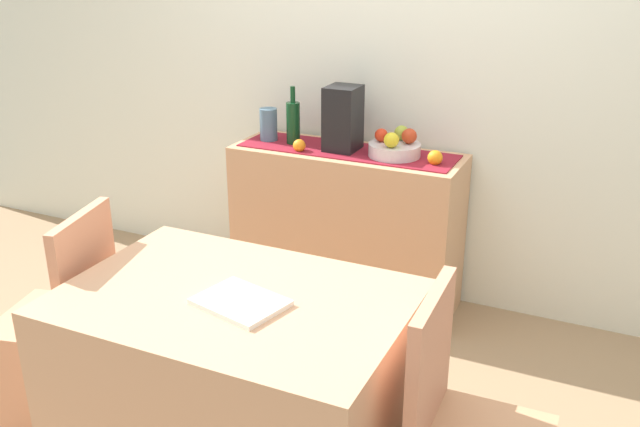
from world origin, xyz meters
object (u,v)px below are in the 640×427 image
object	(u,v)px
ceramic_vase	(269,125)
coffee_maker	(343,119)
fruit_bowl	(394,150)
open_book	(240,302)
sideboard_console	(346,227)
wine_bottle	(293,122)
dining_table	(238,388)
chair_near_window	(61,356)

from	to	relation	value
ceramic_vase	coffee_maker	bearing A→B (deg)	0.00
fruit_bowl	open_book	bearing A→B (deg)	-90.58
sideboard_console	wine_bottle	size ratio (longest dim) A/B	3.89
ceramic_vase	dining_table	size ratio (longest dim) A/B	0.15
fruit_bowl	dining_table	xyz separation A→B (m)	(-0.07, -1.42, -0.51)
wine_bottle	ceramic_vase	bearing A→B (deg)	-180.00
chair_near_window	sideboard_console	bearing A→B (deg)	64.86
ceramic_vase	chair_near_window	size ratio (longest dim) A/B	0.20
chair_near_window	coffee_maker	bearing A→B (deg)	65.70
wine_bottle	open_book	world-z (taller)	wine_bottle
open_book	wine_bottle	bearing A→B (deg)	124.23
dining_table	open_book	xyz separation A→B (m)	(0.05, -0.05, 0.38)
dining_table	wine_bottle	bearing A→B (deg)	109.19
fruit_bowl	sideboard_console	bearing A→B (deg)	180.00
sideboard_console	open_book	world-z (taller)	sideboard_console
coffee_maker	chair_near_window	world-z (taller)	coffee_maker
open_book	chair_near_window	bearing A→B (deg)	-169.42
fruit_bowl	open_book	distance (m)	1.47
wine_bottle	dining_table	distance (m)	1.61
chair_near_window	dining_table	bearing A→B (deg)	-0.25
fruit_bowl	ceramic_vase	size ratio (longest dim) A/B	1.46
sideboard_console	ceramic_vase	size ratio (longest dim) A/B	6.76
dining_table	open_book	bearing A→B (deg)	-40.21
fruit_bowl	chair_near_window	size ratio (longest dim) A/B	0.29
dining_table	sideboard_console	bearing A→B (deg)	97.44
fruit_bowl	coffee_maker	size ratio (longest dim) A/B	0.78
coffee_maker	open_book	world-z (taller)	coffee_maker
dining_table	fruit_bowl	bearing A→B (deg)	87.21
chair_near_window	open_book	bearing A→B (deg)	-3.14
sideboard_console	open_book	bearing A→B (deg)	-80.71
wine_bottle	dining_table	size ratio (longest dim) A/B	0.26
open_book	ceramic_vase	bearing A→B (deg)	129.12
ceramic_vase	chair_near_window	distance (m)	1.57
coffee_maker	chair_near_window	size ratio (longest dim) A/B	0.37
sideboard_console	chair_near_window	world-z (taller)	chair_near_window
sideboard_console	dining_table	xyz separation A→B (m)	(0.18, -1.42, -0.05)
dining_table	ceramic_vase	bearing A→B (deg)	114.33
wine_bottle	coffee_maker	world-z (taller)	coffee_maker
sideboard_console	fruit_bowl	distance (m)	0.52
sideboard_console	wine_bottle	bearing A→B (deg)	180.00
fruit_bowl	open_book	size ratio (longest dim) A/B	0.92
sideboard_console	chair_near_window	xyz separation A→B (m)	(-0.66, -1.41, -0.16)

